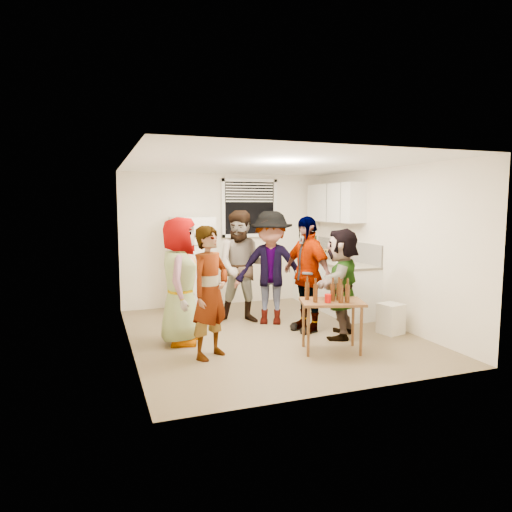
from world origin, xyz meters
name	(u,v)px	position (x,y,z in m)	size (l,w,h in m)	color
room	(270,334)	(0.00, 0.00, 0.00)	(4.00, 4.50, 2.50)	white
window	(250,208)	(0.45, 2.21, 1.85)	(1.12, 0.10, 1.06)	white
refrigerator	(193,264)	(-0.75, 1.88, 0.85)	(0.70, 0.70, 1.70)	white
counter_lower	(332,286)	(1.70, 1.15, 0.43)	(0.60, 2.20, 0.86)	white
countertop	(333,261)	(1.70, 1.15, 0.88)	(0.64, 2.22, 0.04)	#BAB196
backsplash	(347,250)	(1.99, 1.15, 1.08)	(0.03, 2.20, 0.36)	#B6B1A8
upper_cabinets	(335,203)	(1.83, 1.35, 1.95)	(0.34, 1.60, 0.70)	white
kettle	(326,259)	(1.65, 1.33, 0.90)	(0.22, 0.18, 0.18)	silver
paper_towel	(339,262)	(1.68, 0.90, 0.90)	(0.11, 0.11, 0.24)	white
wine_bottle	(315,256)	(1.75, 1.94, 0.90)	(0.08, 0.08, 0.30)	black
beer_bottle_counter	(343,264)	(1.60, 0.62, 0.90)	(0.06, 0.06, 0.21)	#47230C
blue_cup	(346,265)	(1.60, 0.52, 0.90)	(0.10, 0.10, 0.13)	#1B20BA
picture_frame	(327,253)	(1.92, 1.77, 0.97)	(0.02, 0.17, 0.14)	#F4C75B
trash_bin	(391,317)	(1.71, -0.60, 0.25)	(0.31, 0.31, 0.45)	silver
serving_table	(331,351)	(0.47, -1.02, 0.00)	(0.80, 0.53, 0.67)	brown
beer_bottle_table	(339,300)	(0.56, -1.03, 0.67)	(0.06, 0.06, 0.23)	#47230C
red_cup	(328,303)	(0.36, -1.11, 0.67)	(0.08, 0.08, 0.11)	#C00D06
guest_grey	(181,343)	(-1.32, 0.01, 0.00)	(0.86, 1.75, 0.56)	gray
guest_stripe	(211,357)	(-1.08, -0.70, 0.00)	(0.61, 1.66, 0.40)	#141933
guest_back_left	(243,322)	(-0.16, 0.80, 0.00)	(0.89, 1.83, 0.69)	brown
guest_back_right	(271,323)	(0.24, 0.57, 0.00)	(1.17, 1.82, 0.67)	#3A3A3F
guest_black	(306,330)	(0.59, -0.01, 0.00)	(1.03, 1.75, 0.43)	black
guest_orange	(341,336)	(0.93, -0.48, 0.00)	(1.47, 1.58, 0.47)	#F4944C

